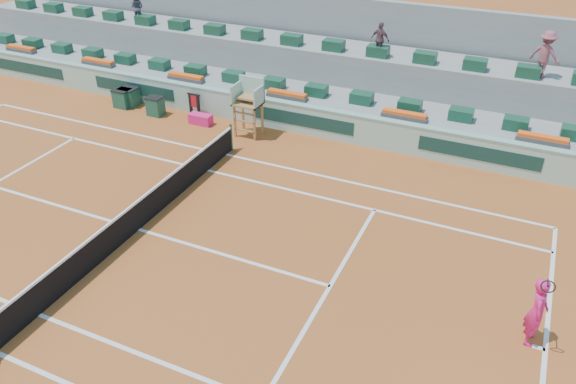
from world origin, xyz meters
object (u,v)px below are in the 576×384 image
player_bag (201,119)px  drink_cooler_a (155,106)px  umpire_chair (249,99)px  tennis_player (537,311)px

player_bag → drink_cooler_a: size_ratio=1.19×
umpire_chair → tennis_player: umpire_chair is taller
player_bag → umpire_chair: 2.73m
umpire_chair → drink_cooler_a: 4.84m
drink_cooler_a → umpire_chair: bearing=0.2°
player_bag → umpire_chair: size_ratio=0.42×
umpire_chair → tennis_player: 13.63m
player_bag → drink_cooler_a: drink_cooler_a is taller
drink_cooler_a → tennis_player: bearing=-24.3°
player_bag → umpire_chair: (2.39, 0.01, 1.32)m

